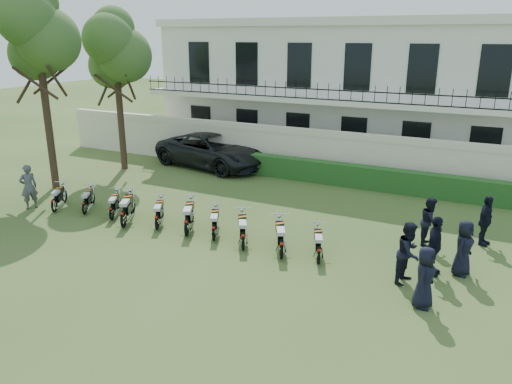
# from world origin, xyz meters

# --- Properties ---
(ground) EXTENTS (100.00, 100.00, 0.00)m
(ground) POSITION_xyz_m (0.00, 0.00, 0.00)
(ground) COLOR #325120
(ground) RESTS_ON ground
(perimeter_wall) EXTENTS (30.00, 0.35, 2.30)m
(perimeter_wall) POSITION_xyz_m (0.00, 8.00, 1.17)
(perimeter_wall) COLOR #EFE0C9
(perimeter_wall) RESTS_ON ground
(hedge) EXTENTS (18.00, 0.60, 1.00)m
(hedge) POSITION_xyz_m (1.00, 7.20, 0.50)
(hedge) COLOR #1E3F16
(hedge) RESTS_ON ground
(building) EXTENTS (20.40, 9.60, 7.40)m
(building) POSITION_xyz_m (0.00, 13.96, 3.71)
(building) COLOR white
(building) RESTS_ON ground
(tree_west_mid) EXTENTS (3.40, 3.20, 8.82)m
(tree_west_mid) POSITION_xyz_m (-9.46, 1.00, 6.67)
(tree_west_mid) COLOR #473323
(tree_west_mid) RESTS_ON ground
(tree_west_near) EXTENTS (3.40, 3.20, 7.90)m
(tree_west_near) POSITION_xyz_m (-8.96, 5.00, 5.89)
(tree_west_near) COLOR #473323
(tree_west_near) RESTS_ON ground
(motorcycle_0) EXTENTS (0.91, 1.55, 0.94)m
(motorcycle_0) POSITION_xyz_m (-6.90, -1.41, 0.43)
(motorcycle_0) COLOR black
(motorcycle_0) RESTS_ON ground
(motorcycle_1) EXTENTS (0.93, 1.51, 0.93)m
(motorcycle_1) POSITION_xyz_m (-5.65, -1.09, 0.43)
(motorcycle_1) COLOR black
(motorcycle_1) RESTS_ON ground
(motorcycle_2) EXTENTS (0.92, 1.54, 0.94)m
(motorcycle_2) POSITION_xyz_m (-4.31, -1.09, 0.43)
(motorcycle_2) COLOR black
(motorcycle_2) RESTS_ON ground
(motorcycle_3) EXTENTS (1.05, 1.85, 1.11)m
(motorcycle_3) POSITION_xyz_m (-3.39, -1.49, 0.51)
(motorcycle_3) COLOR black
(motorcycle_3) RESTS_ON ground
(motorcycle_4) EXTENTS (0.95, 1.60, 0.97)m
(motorcycle_4) POSITION_xyz_m (-2.22, -1.11, 0.45)
(motorcycle_4) COLOR black
(motorcycle_4) RESTS_ON ground
(motorcycle_5) EXTENTS (1.02, 1.84, 1.10)m
(motorcycle_5) POSITION_xyz_m (-0.96, -1.12, 0.51)
(motorcycle_5) COLOR black
(motorcycle_5) RESTS_ON ground
(motorcycle_6) EXTENTS (0.91, 1.61, 0.96)m
(motorcycle_6) POSITION_xyz_m (0.07, -1.04, 0.44)
(motorcycle_6) COLOR black
(motorcycle_6) RESTS_ON ground
(motorcycle_7) EXTENTS (1.03, 1.70, 1.04)m
(motorcycle_7) POSITION_xyz_m (1.29, -1.27, 0.48)
(motorcycle_7) COLOR black
(motorcycle_7) RESTS_ON ground
(motorcycle_8) EXTENTS (1.00, 1.74, 1.05)m
(motorcycle_8) POSITION_xyz_m (2.64, -1.30, 0.48)
(motorcycle_8) COLOR black
(motorcycle_8) RESTS_ON ground
(motorcycle_9) EXTENTS (0.80, 1.63, 0.94)m
(motorcycle_9) POSITION_xyz_m (3.77, -1.13, 0.43)
(motorcycle_9) COLOR black
(motorcycle_9) RESTS_ON ground
(suv) EXTENTS (6.61, 3.94, 1.72)m
(suv) POSITION_xyz_m (-5.15, 7.37, 0.86)
(suv) COLOR black
(suv) RESTS_ON ground
(inspector) EXTENTS (0.66, 0.77, 1.78)m
(inspector) POSITION_xyz_m (-8.14, -1.47, 0.89)
(inspector) COLOR #57585C
(inspector) RESTS_ON ground
(officer_0) EXTENTS (0.60, 0.85, 1.62)m
(officer_0) POSITION_xyz_m (6.95, -2.22, 0.81)
(officer_0) COLOR black
(officer_0) RESTS_ON ground
(officer_1) EXTENTS (0.82, 0.97, 1.76)m
(officer_1) POSITION_xyz_m (6.34, -1.04, 0.88)
(officer_1) COLOR black
(officer_1) RESTS_ON ground
(officer_2) EXTENTS (0.52, 1.06, 1.76)m
(officer_2) POSITION_xyz_m (6.90, -0.25, 0.88)
(officer_2) COLOR black
(officer_2) RESTS_ON ground
(officer_3) EXTENTS (0.69, 0.90, 1.64)m
(officer_3) POSITION_xyz_m (7.64, 0.11, 0.82)
(officer_3) COLOR black
(officer_3) RESTS_ON ground
(officer_4) EXTENTS (0.65, 0.81, 1.59)m
(officer_4) POSITION_xyz_m (6.45, 1.95, 0.80)
(officer_4) COLOR black
(officer_4) RESTS_ON ground
(officer_5) EXTENTS (0.68, 1.05, 1.67)m
(officer_5) POSITION_xyz_m (8.06, 2.72, 0.83)
(officer_5) COLOR black
(officer_5) RESTS_ON ground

